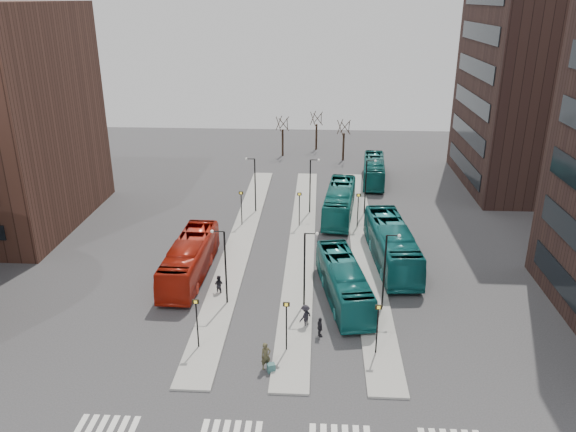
# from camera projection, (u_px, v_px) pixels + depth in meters

# --- Properties ---
(island_left) EXTENTS (2.50, 45.00, 0.15)m
(island_left) POSITION_uv_depth(u_px,v_px,m) (241.00, 241.00, 55.00)
(island_left) COLOR gray
(island_left) RESTS_ON ground
(island_mid) EXTENTS (2.50, 45.00, 0.15)m
(island_mid) POSITION_uv_depth(u_px,v_px,m) (302.00, 242.00, 54.67)
(island_mid) COLOR gray
(island_mid) RESTS_ON ground
(island_right) EXTENTS (2.50, 45.00, 0.15)m
(island_right) POSITION_uv_depth(u_px,v_px,m) (363.00, 244.00, 54.35)
(island_right) COLOR gray
(island_right) RESTS_ON ground
(suitcase) EXTENTS (0.59, 0.54, 0.61)m
(suitcase) POSITION_uv_depth(u_px,v_px,m) (271.00, 368.00, 35.80)
(suitcase) COLOR navy
(suitcase) RESTS_ON ground
(red_bus) EXTENTS (3.01, 11.78, 3.26)m
(red_bus) POSITION_uv_depth(u_px,v_px,m) (190.00, 259.00, 47.65)
(red_bus) COLOR #AB1C0D
(red_bus) RESTS_ON ground
(teal_bus_a) EXTENTS (4.47, 11.40, 3.10)m
(teal_bus_a) POSITION_uv_depth(u_px,v_px,m) (343.00, 282.00, 43.99)
(teal_bus_a) COLOR #135F60
(teal_bus_a) RESTS_ON ground
(teal_bus_b) EXTENTS (4.00, 12.05, 3.29)m
(teal_bus_b) POSITION_uv_depth(u_px,v_px,m) (339.00, 202.00, 60.78)
(teal_bus_b) COLOR #156A65
(teal_bus_b) RESTS_ON ground
(teal_bus_c) EXTENTS (4.05, 13.08, 3.59)m
(teal_bus_c) POSITION_uv_depth(u_px,v_px,m) (392.00, 245.00, 49.99)
(teal_bus_c) COLOR #146668
(teal_bus_c) RESTS_ON ground
(teal_bus_d) EXTENTS (3.42, 11.12, 3.05)m
(teal_bus_d) POSITION_uv_depth(u_px,v_px,m) (374.00, 170.00, 72.20)
(teal_bus_d) COLOR #125E5B
(teal_bus_d) RESTS_ON ground
(traveller) EXTENTS (0.82, 0.74, 1.88)m
(traveller) POSITION_uv_depth(u_px,v_px,m) (266.00, 356.00, 35.92)
(traveller) COLOR #444129
(traveller) RESTS_ON ground
(commuter_a) EXTENTS (0.90, 0.78, 1.57)m
(commuter_a) POSITION_uv_depth(u_px,v_px,m) (219.00, 284.00, 45.16)
(commuter_a) COLOR black
(commuter_a) RESTS_ON ground
(commuter_b) EXTENTS (0.63, 0.95, 1.51)m
(commuter_b) POSITION_uv_depth(u_px,v_px,m) (320.00, 327.00, 39.39)
(commuter_b) COLOR black
(commuter_b) RESTS_ON ground
(commuter_c) EXTENTS (1.22, 1.26, 1.73)m
(commuter_c) POSITION_uv_depth(u_px,v_px,m) (305.00, 316.00, 40.57)
(commuter_c) COLOR black
(commuter_c) RESTS_ON ground
(tower_far) EXTENTS (20.12, 20.00, 30.00)m
(tower_far) POSITION_uv_depth(u_px,v_px,m) (562.00, 64.00, 66.19)
(tower_far) COLOR #311F1B
(tower_far) RESTS_ON ground
(sign_poles) EXTENTS (12.45, 22.12, 3.65)m
(sign_poles) POSITION_uv_depth(u_px,v_px,m) (294.00, 251.00, 47.34)
(sign_poles) COLOR black
(sign_poles) RESTS_ON ground
(lamp_posts) EXTENTS (14.04, 20.24, 6.12)m
(lamp_posts) POSITION_uv_depth(u_px,v_px,m) (308.00, 216.00, 51.50)
(lamp_posts) COLOR black
(lamp_posts) RESTS_ON ground
(bare_trees) EXTENTS (10.97, 8.14, 5.90)m
(bare_trees) POSITION_uv_depth(u_px,v_px,m) (314.00, 137.00, 84.03)
(bare_trees) COLOR black
(bare_trees) RESTS_ON ground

